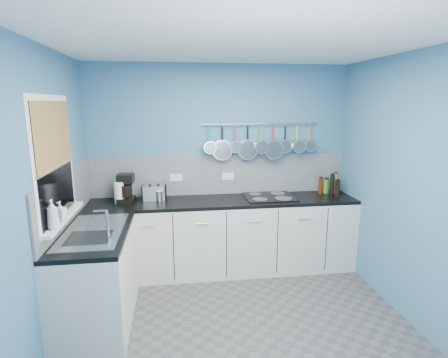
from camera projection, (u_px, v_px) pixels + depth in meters
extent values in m
cube|color=#47474C|center=(240.00, 329.00, 3.29)|extent=(3.20, 3.00, 0.02)
cube|color=white|center=(244.00, 40.00, 2.76)|extent=(3.20, 3.00, 0.02)
cube|color=teal|center=(220.00, 166.00, 4.49)|extent=(3.20, 0.02, 2.50)
cube|color=teal|center=(306.00, 285.00, 1.56)|extent=(3.20, 0.02, 2.50)
cube|color=teal|center=(41.00, 204.00, 2.81)|extent=(0.02, 3.00, 2.50)
cube|color=teal|center=(416.00, 191.00, 3.24)|extent=(0.02, 3.00, 2.50)
cube|color=#9699A3|center=(220.00, 175.00, 4.49)|extent=(3.20, 0.02, 0.50)
cube|color=#9699A3|center=(67.00, 197.00, 3.41)|extent=(0.02, 1.80, 0.50)
cube|color=silver|center=(223.00, 237.00, 4.36)|extent=(3.20, 0.60, 0.86)
cube|color=black|center=(223.00, 201.00, 4.26)|extent=(3.20, 0.60, 0.04)
cube|color=silver|center=(98.00, 279.00, 3.31)|extent=(0.60, 1.20, 0.86)
cube|color=black|center=(94.00, 233.00, 3.22)|extent=(0.60, 1.20, 0.04)
cube|color=white|center=(55.00, 161.00, 3.04)|extent=(0.01, 1.00, 1.10)
cube|color=black|center=(55.00, 161.00, 3.04)|extent=(0.01, 0.90, 1.00)
cube|color=#AE7F3C|center=(54.00, 134.00, 3.00)|extent=(0.01, 0.90, 0.55)
cube|color=white|center=(63.00, 218.00, 3.15)|extent=(0.10, 0.98, 0.03)
cube|color=silver|center=(94.00, 231.00, 3.21)|extent=(0.50, 0.95, 0.01)
cube|color=white|center=(176.00, 178.00, 4.40)|extent=(0.15, 0.01, 0.09)
cube|color=white|center=(228.00, 176.00, 4.49)|extent=(0.15, 0.01, 0.09)
cylinder|color=silver|center=(260.00, 124.00, 4.38)|extent=(1.45, 0.02, 0.02)
imported|color=white|center=(52.00, 214.00, 2.82)|extent=(0.11, 0.11, 0.24)
imported|color=white|center=(60.00, 211.00, 3.01)|extent=(0.09, 0.10, 0.17)
cylinder|color=white|center=(119.00, 193.00, 4.07)|extent=(0.13, 0.13, 0.25)
cube|color=silver|center=(154.00, 193.00, 4.24)|extent=(0.28, 0.18, 0.17)
cylinder|color=silver|center=(159.00, 196.00, 4.20)|extent=(0.08, 0.08, 0.12)
cube|color=black|center=(269.00, 197.00, 4.38)|extent=(0.60, 0.53, 0.01)
cylinder|color=olive|center=(335.00, 183.00, 4.53)|extent=(0.05, 0.05, 0.26)
cylinder|color=#3F721E|center=(326.00, 186.00, 4.55)|extent=(0.07, 0.07, 0.18)
cylinder|color=#4C190C|center=(321.00, 186.00, 4.54)|extent=(0.06, 0.06, 0.20)
cylinder|color=black|center=(338.00, 188.00, 4.44)|extent=(0.06, 0.06, 0.19)
cylinder|color=black|center=(332.00, 185.00, 4.44)|extent=(0.06, 0.06, 0.26)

